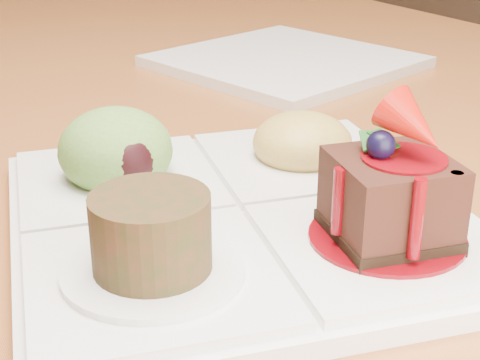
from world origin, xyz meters
TOP-DOWN VIEW (x-y plane):
  - dining_table at (0.00, 0.00)m, footprint 1.00×1.80m
  - sampler_plate at (-0.13, -0.25)m, footprint 0.34×0.34m
  - second_plate at (0.13, 0.07)m, footprint 0.29×0.29m

SIDE VIEW (x-z plane):
  - dining_table at x=0.00m, z-range 0.31..1.06m
  - second_plate at x=0.13m, z-range 0.75..0.76m
  - sampler_plate at x=-0.13m, z-range 0.72..0.83m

